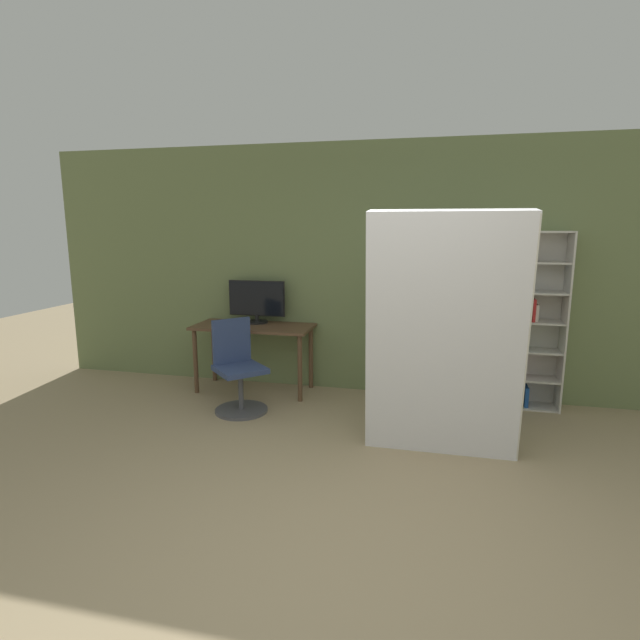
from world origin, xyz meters
name	(u,v)px	position (x,y,z in m)	size (l,w,h in m)	color
ground_plane	(330,575)	(0.00, 0.00, 0.00)	(16.00, 16.00, 0.00)	#9E8966
wall_back	(391,271)	(0.00, 3.09, 1.35)	(8.00, 0.06, 2.70)	#6B7A4C
desk	(253,335)	(-1.46, 2.77, 0.64)	(1.31, 0.58, 0.74)	brown
monitor	(257,301)	(-1.47, 2.92, 1.00)	(0.66, 0.25, 0.48)	black
office_chair	(238,375)	(-1.40, 2.15, 0.37)	(0.62, 0.62, 0.91)	#4C4C51
bookshelf	(525,324)	(1.36, 2.94, 0.85)	(0.60, 0.30, 1.78)	beige
mattress_near	(445,336)	(0.57, 1.63, 0.98)	(1.21, 0.42, 1.95)	silver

